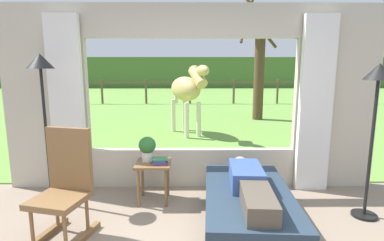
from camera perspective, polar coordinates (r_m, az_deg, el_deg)
back_wall_with_window at (r=4.28m, az=-0.06°, el=3.72°), size 5.20×0.12×2.55m
curtain_panel_left at (r=4.46m, az=-22.31°, el=2.59°), size 0.44×0.10×2.40m
curtain_panel_right at (r=4.49m, az=22.09°, el=2.64°), size 0.44×0.10×2.40m
outdoor_pasture_lawn at (r=15.25m, az=-0.40°, el=3.71°), size 36.00×21.68×0.02m
distant_hill_ridge at (r=25.00m, az=-0.46°, el=8.98°), size 36.00×2.00×2.40m
recliner_sofa at (r=3.47m, az=10.36°, el=-15.86°), size 1.00×1.75×0.42m
reclining_person at (r=3.30m, az=10.70°, el=-11.49°), size 0.38×1.44×0.22m
rocking_chair at (r=3.38m, az=-22.69°, el=-11.17°), size 0.61×0.77×1.12m
side_table at (r=3.98m, az=-7.22°, el=-9.06°), size 0.44×0.44×0.52m
potted_plant at (r=3.96m, az=-8.36°, el=-4.97°), size 0.22×0.22×0.32m
book_stack at (r=3.86m, az=-6.03°, el=-7.53°), size 0.21×0.16×0.08m
floor_lamp_left at (r=4.11m, az=-26.26°, el=6.16°), size 0.32×0.32×1.88m
floor_lamp_right at (r=3.88m, az=31.27°, el=4.14°), size 0.32×0.32×1.76m
horse at (r=7.54m, az=-0.98°, el=5.81°), size 1.10×1.77×1.73m
pasture_tree at (r=9.97m, az=12.28°, el=10.48°), size 1.21×1.44×3.95m
pasture_fence_line at (r=13.92m, az=-0.39°, el=6.13°), size 16.10×0.10×1.10m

